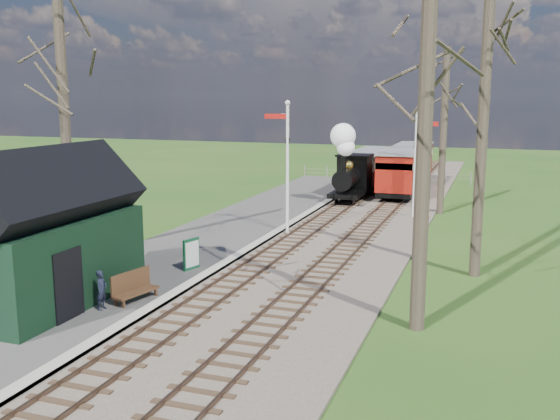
% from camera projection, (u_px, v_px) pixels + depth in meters
% --- Properties ---
extents(ground, '(140.00, 140.00, 0.00)m').
position_uv_depth(ground, '(89.00, 386.00, 13.98)').
color(ground, '#214B17').
rests_on(ground, ground).
extents(distant_hills, '(114.40, 48.00, 22.02)m').
position_uv_depth(distant_hills, '(430.00, 283.00, 76.20)').
color(distant_hills, '#385B23').
rests_on(distant_hills, ground).
extents(ballast_bed, '(8.00, 60.00, 0.10)m').
position_uv_depth(ballast_bed, '(357.00, 214.00, 33.97)').
color(ballast_bed, brown).
rests_on(ballast_bed, ground).
extents(track_near, '(1.60, 60.00, 0.15)m').
position_uv_depth(track_near, '(334.00, 212.00, 34.38)').
color(track_near, brown).
rests_on(track_near, ground).
extents(track_far, '(1.60, 60.00, 0.15)m').
position_uv_depth(track_far, '(381.00, 215.00, 33.53)').
color(track_far, brown).
rests_on(track_far, ground).
extents(platform, '(5.00, 44.00, 0.20)m').
position_uv_depth(platform, '(214.00, 238.00, 28.10)').
color(platform, '#474442').
rests_on(platform, ground).
extents(coping_strip, '(0.40, 44.00, 0.21)m').
position_uv_depth(coping_strip, '(262.00, 242.00, 27.35)').
color(coping_strip, '#B2AD9E').
rests_on(coping_strip, ground).
extents(station_shed, '(3.25, 6.30, 4.78)m').
position_uv_depth(station_shed, '(46.00, 236.00, 18.68)').
color(station_shed, black).
rests_on(station_shed, platform).
extents(semaphore_near, '(1.22, 0.24, 6.22)m').
position_uv_depth(semaphore_near, '(286.00, 158.00, 28.43)').
color(semaphore_near, silver).
rests_on(semaphore_near, ground).
extents(semaphore_far, '(1.22, 0.24, 5.72)m').
position_uv_depth(semaphore_far, '(417.00, 156.00, 32.37)').
color(semaphore_far, silver).
rests_on(semaphore_far, ground).
extents(bare_trees, '(15.51, 22.39, 12.00)m').
position_uv_depth(bare_trees, '(289.00, 131.00, 21.98)').
color(bare_trees, '#382D23').
rests_on(bare_trees, ground).
extents(fence_line, '(12.60, 0.08, 1.00)m').
position_uv_depth(fence_line, '(384.00, 174.00, 47.19)').
color(fence_line, slate).
rests_on(fence_line, ground).
extents(locomotive, '(1.87, 4.37, 4.68)m').
position_uv_depth(locomotive, '(350.00, 168.00, 37.40)').
color(locomotive, black).
rests_on(locomotive, ground).
extents(coach, '(2.19, 7.49, 2.30)m').
position_uv_depth(coach, '(370.00, 167.00, 43.13)').
color(coach, black).
rests_on(coach, ground).
extents(red_carriage_a, '(2.33, 5.77, 2.45)m').
position_uv_depth(red_carriage_a, '(400.00, 172.00, 39.33)').
color(red_carriage_a, black).
rests_on(red_carriage_a, ground).
extents(red_carriage_b, '(2.33, 5.77, 2.45)m').
position_uv_depth(red_carriage_b, '(412.00, 163.00, 44.43)').
color(red_carriage_b, black).
rests_on(red_carriage_b, ground).
extents(sign_board, '(0.30, 0.77, 1.14)m').
position_uv_depth(sign_board, '(191.00, 254.00, 22.59)').
color(sign_board, '#0F4627').
rests_on(sign_board, platform).
extents(bench, '(0.81, 1.66, 0.91)m').
position_uv_depth(bench, '(133.00, 287.00, 19.19)').
color(bench, '#4D2F1B').
rests_on(bench, platform).
extents(person, '(0.31, 0.45, 1.19)m').
position_uv_depth(person, '(102.00, 290.00, 18.32)').
color(person, '#1A1E2F').
rests_on(person, platform).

